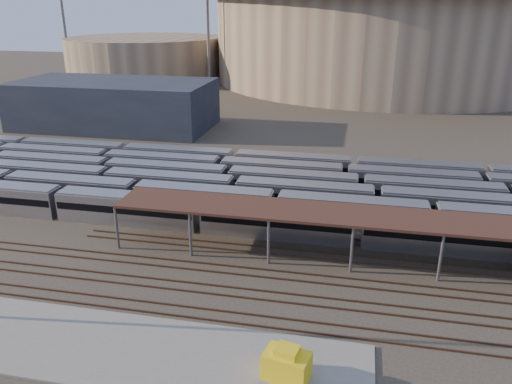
{
  "coord_description": "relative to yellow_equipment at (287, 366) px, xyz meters",
  "views": [
    {
      "loc": [
        17.4,
        -44.7,
        26.04
      ],
      "look_at": [
        5.57,
        12.0,
        3.81
      ],
      "focal_mm": 35.0,
      "sensor_mm": 36.0,
      "label": 1
    }
  ],
  "objects": [
    {
      "name": "secondary_arena",
      "position": [
        -73.6,
        145.52,
        5.77
      ],
      "size": [
        56.0,
        56.0,
        14.0
      ],
      "primitive_type": "cylinder",
      "color": "gray",
      "rests_on": "ground"
    },
    {
      "name": "stadium",
      "position": [
        11.4,
        155.52,
        15.24
      ],
      "size": [
        124.0,
        124.0,
        32.5
      ],
      "color": "gray",
      "rests_on": "ground"
    },
    {
      "name": "floodlight_1",
      "position": [
        -98.6,
        135.52,
        19.42
      ],
      "size": [
        4.0,
        1.0,
        38.4
      ],
      "color": "slate",
      "rests_on": "ground"
    },
    {
      "name": "inspection_shed",
      "position": [
        8.4,
        19.52,
        3.75
      ],
      "size": [
        60.3,
        6.0,
        5.3
      ],
      "color": "slate",
      "rests_on": "ground"
    },
    {
      "name": "ground",
      "position": [
        -13.6,
        15.52,
        -1.23
      ],
      "size": [
        420.0,
        420.0,
        0.0
      ],
      "primitive_type": "plane",
      "color": "#383026",
      "rests_on": "ground"
    },
    {
      "name": "empty_tracks",
      "position": [
        -13.6,
        10.52,
        -1.14
      ],
      "size": [
        170.0,
        9.62,
        0.18
      ],
      "color": "#4C3323",
      "rests_on": "ground"
    },
    {
      "name": "floodlight_0",
      "position": [
        -43.6,
        125.52,
        19.42
      ],
      "size": [
        4.0,
        1.0,
        38.4
      ],
      "color": "slate",
      "rests_on": "ground"
    },
    {
      "name": "floodlight_3",
      "position": [
        -23.6,
        175.52,
        19.42
      ],
      "size": [
        4.0,
        1.0,
        38.4
      ],
      "color": "slate",
      "rests_on": "ground"
    },
    {
      "name": "subway_trains",
      "position": [
        -12.84,
        34.02,
        0.57
      ],
      "size": [
        122.73,
        23.9,
        3.6
      ],
      "color": "#BCBBC0",
      "rests_on": "ground"
    },
    {
      "name": "yellow_equipment",
      "position": [
        0.0,
        0.0,
        0.0
      ],
      "size": [
        3.66,
        2.72,
        2.06
      ],
      "primitive_type": "cube",
      "rotation": [
        0.0,
        0.0,
        -0.22
      ],
      "color": "yellow",
      "rests_on": "apron"
    },
    {
      "name": "apron",
      "position": [
        -18.6,
        0.52,
        -1.13
      ],
      "size": [
        50.0,
        9.0,
        0.2
      ],
      "primitive_type": "cube",
      "color": "gray",
      "rests_on": "ground"
    },
    {
      "name": "service_building",
      "position": [
        -48.6,
        70.52,
        3.77
      ],
      "size": [
        42.0,
        20.0,
        10.0
      ],
      "primitive_type": "cube",
      "color": "#1E232D",
      "rests_on": "ground"
    }
  ]
}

